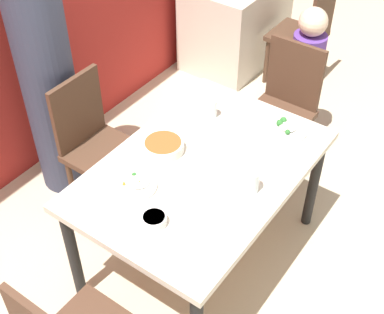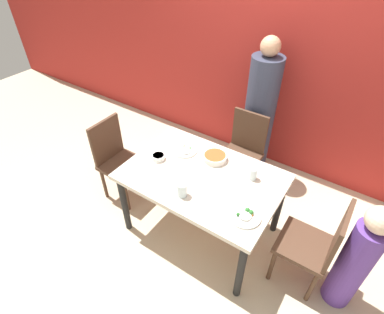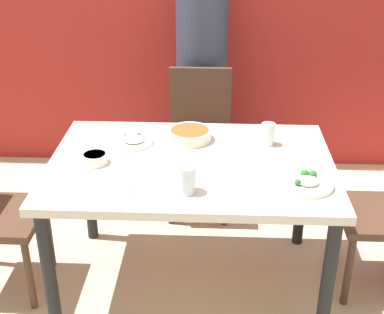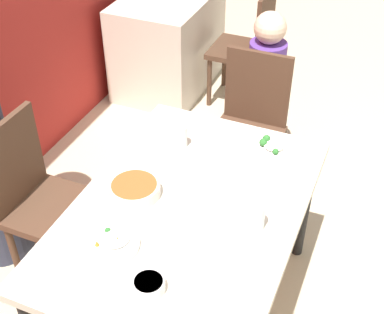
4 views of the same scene
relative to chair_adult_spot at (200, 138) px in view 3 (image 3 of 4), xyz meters
name	(u,v)px [view 3 (image 3 of 4)]	position (x,y,z in m)	size (l,w,h in m)	color
ground_plane	(191,282)	(-0.02, -0.79, -0.48)	(10.00, 10.00, 0.00)	beige
dining_table	(191,176)	(-0.02, -0.79, 0.16)	(1.33, 0.90, 0.72)	beige
chair_adult_spot	(200,138)	(0.00, 0.00, 0.00)	(0.40, 0.40, 0.89)	#4C3323
person_adult	(201,81)	(0.00, 0.33, 0.26)	(0.33, 0.33, 1.59)	#33384C
bowl_curry	(190,134)	(-0.03, -0.56, 0.27)	(0.22, 0.22, 0.05)	silver
plate_rice_adult	(305,182)	(0.48, -1.00, 0.26)	(0.25, 0.25, 0.06)	white
plate_rice_child	(130,140)	(-0.33, -0.60, 0.25)	(0.24, 0.24, 0.05)	white
bowl_rice_small	(95,158)	(-0.46, -0.83, 0.27)	(0.12, 0.12, 0.05)	white
glass_water_tall	(186,179)	(-0.02, -1.08, 0.30)	(0.08, 0.08, 0.12)	silver
glass_water_short	(268,134)	(0.35, -0.59, 0.30)	(0.07, 0.07, 0.11)	silver
napkin_folded	(115,190)	(-0.32, -1.08, 0.24)	(0.14, 0.14, 0.01)	white
fork_steel	(177,168)	(-0.08, -0.87, 0.24)	(0.18, 0.03, 0.01)	silver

